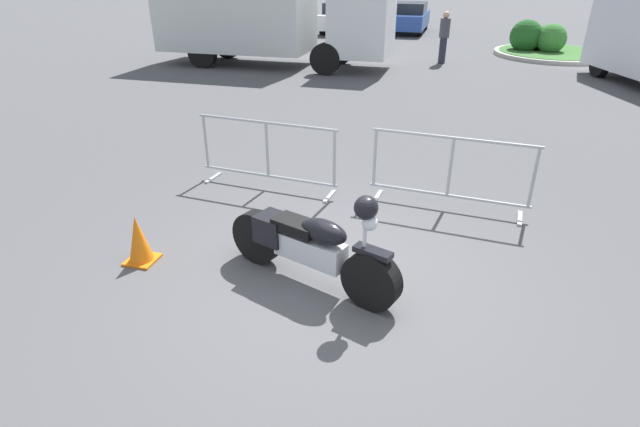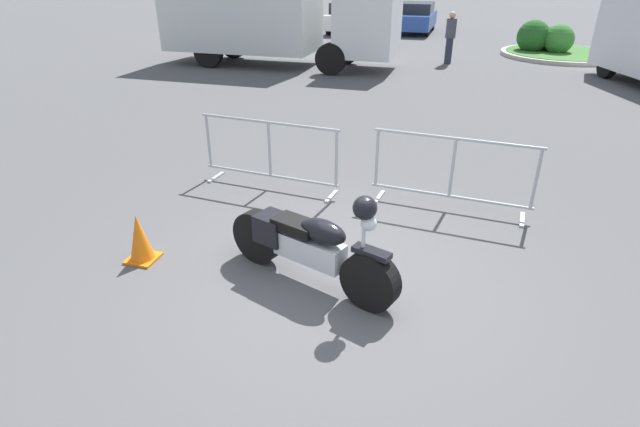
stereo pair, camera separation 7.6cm
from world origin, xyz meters
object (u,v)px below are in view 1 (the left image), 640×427
(box_truck, at_px, (261,14))
(pedestrian, at_px, (444,35))
(crowd_barrier_near, at_px, (267,154))
(parked_car_black, at_px, (284,15))
(parked_car_white, at_px, (343,17))
(traffic_cone, at_px, (139,240))
(parked_car_blue, at_px, (409,17))
(parked_car_tan, at_px, (230,12))
(motorcycle, at_px, (310,245))
(crowd_barrier_far, at_px, (450,172))

(box_truck, bearing_deg, pedestrian, 19.32)
(pedestrian, bearing_deg, crowd_barrier_near, 40.43)
(parked_car_black, bearing_deg, parked_car_white, -92.08)
(traffic_cone, bearing_deg, parked_car_blue, 88.46)
(pedestrian, bearing_deg, parked_car_tan, -74.38)
(motorcycle, distance_m, parked_car_black, 22.96)
(traffic_cone, bearing_deg, motorcycle, 3.51)
(parked_car_blue, bearing_deg, pedestrian, -165.30)
(parked_car_white, bearing_deg, parked_car_tan, 85.98)
(motorcycle, xyz_separation_m, crowd_barrier_near, (-1.35, 2.30, 0.09))
(crowd_barrier_far, distance_m, parked_car_black, 21.36)
(motorcycle, relative_size, parked_car_tan, 0.48)
(parked_car_white, bearing_deg, crowd_barrier_far, -162.27)
(crowd_barrier_far, xyz_separation_m, traffic_cone, (-3.40, -2.42, -0.27))
(parked_car_tan, relative_size, traffic_cone, 7.43)
(crowd_barrier_near, xyz_separation_m, pedestrian, (2.00, 11.69, 0.37))
(parked_car_white, xyz_separation_m, traffic_cone, (2.57, -21.59, -0.42))
(pedestrian, bearing_deg, parked_car_blue, -115.61)
(motorcycle, xyz_separation_m, parked_car_tan, (-10.94, 21.96, 0.29))
(parked_car_white, distance_m, parked_car_blue, 3.25)
(parked_car_white, bearing_deg, motorcycle, -167.43)
(box_truck, height_order, traffic_cone, box_truck)
(parked_car_tan, xyz_separation_m, parked_car_white, (6.33, -0.49, -0.04))
(pedestrian, bearing_deg, box_truck, -20.97)
(crowd_barrier_far, distance_m, parked_car_white, 20.07)
(crowd_barrier_near, relative_size, crowd_barrier_far, 1.00)
(crowd_barrier_near, height_order, parked_car_tan, parked_car_tan)
(crowd_barrier_near, height_order, parked_car_white, parked_car_white)
(crowd_barrier_far, relative_size, parked_car_black, 0.55)
(parked_car_white, bearing_deg, parked_car_blue, -76.45)
(parked_car_black, relative_size, traffic_cone, 6.89)
(crowd_barrier_far, height_order, traffic_cone, crowd_barrier_far)
(crowd_barrier_near, xyz_separation_m, parked_car_black, (-6.42, 19.30, 0.14))
(parked_car_blue, bearing_deg, parked_car_black, 95.83)
(box_truck, distance_m, pedestrian, 6.23)
(parked_car_black, distance_m, pedestrian, 11.35)
(parked_car_black, height_order, parked_car_white, parked_car_white)
(motorcycle, height_order, crowd_barrier_far, motorcycle)
(motorcycle, bearing_deg, parked_car_black, 129.79)
(box_truck, height_order, parked_car_white, box_truck)
(parked_car_white, distance_m, traffic_cone, 21.74)
(crowd_barrier_near, bearing_deg, parked_car_tan, 116.00)
(parked_car_black, bearing_deg, crowd_barrier_near, -161.15)
(parked_car_tan, relative_size, pedestrian, 2.59)
(box_truck, distance_m, parked_car_blue, 10.93)
(motorcycle, bearing_deg, parked_car_blue, 113.71)
(motorcycle, relative_size, crowd_barrier_near, 0.92)
(parked_car_tan, relative_size, parked_car_blue, 1.06)
(motorcycle, relative_size, pedestrian, 1.23)
(motorcycle, height_order, crowd_barrier_near, motorcycle)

